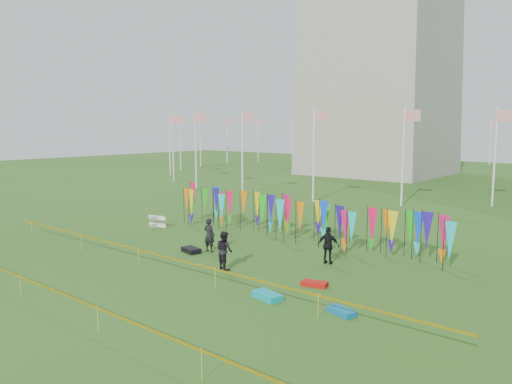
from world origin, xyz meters
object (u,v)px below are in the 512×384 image
Objects in this scene: box_kite at (157,221)px; kite_bag_turquoise at (267,296)px; person_left at (209,235)px; person_mid at (224,250)px; kite_bag_red at (314,284)px; kite_bag_teal at (342,311)px; person_right at (328,245)px; kite_bag_black at (191,250)px.

box_kite is 15.06m from kite_bag_turquoise.
person_left is 3.31m from person_mid.
box_kite is 14.80m from kite_bag_red.
kite_bag_teal is (9.69, -3.22, -0.79)m from person_left.
person_right is 6.45m from kite_bag_teal.
person_right is at bearing 125.69° from kite_bag_teal.
kite_bag_turquoise reaches higher than kite_bag_teal.
kite_bag_turquoise is at bearing 171.68° from person_mid.
kite_bag_turquoise is (6.73, -3.66, -0.77)m from person_left.
kite_bag_turquoise is at bearing -21.89° from kite_bag_black.
kite_bag_black is at bearing 166.31° from kite_bag_teal.
person_left is 1.69× the size of kite_bag_red.
box_kite reaches higher than kite_bag_red.
kite_bag_red is (7.28, -1.24, -0.79)m from person_left.
person_left is 0.99× the size of person_right.
person_left reaches higher than kite_bag_turquoise.
person_left is at bearing -16.30° from person_mid.
box_kite is 13.05m from person_right.
kite_bag_red is at bearing -156.05° from person_mid.
person_right is 1.49× the size of kite_bag_turquoise.
person_left is 1.00× the size of person_mid.
box_kite is 0.43× the size of person_mid.
kite_bag_teal is at bearing 153.93° from person_left.
person_left is 7.70m from kite_bag_turquoise.
person_right is 5.75m from kite_bag_turquoise.
person_left is 1.22m from kite_bag_black.
kite_bag_teal reaches higher than kite_bag_red.
kite_bag_turquoise is (0.78, -5.65, -0.77)m from person_right.
kite_bag_turquoise reaches higher than kite_bag_red.
person_left is at bearing -18.23° from box_kite.
box_kite is at bearing 161.69° from kite_bag_teal.
kite_bag_red is at bearing 162.64° from person_left.
person_mid is 1.65× the size of kite_bag_black.
kite_bag_black is 10.62m from kite_bag_teal.
person_mid is at bearing -17.95° from kite_bag_black.
kite_bag_red is at bearing 97.11° from person_right.
box_kite is 0.43× the size of person_left.
person_left is 1.66× the size of kite_bag_black.
person_mid is at bearing 154.89° from kite_bag_turquoise.
kite_bag_black is 1.05× the size of kite_bag_teal.
person_left is 6.27m from person_right.
person_right is 3.57m from kite_bag_red.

